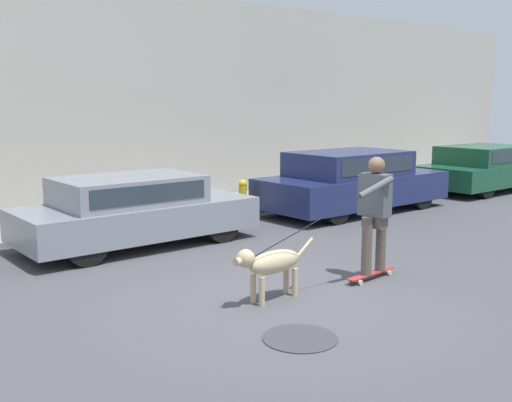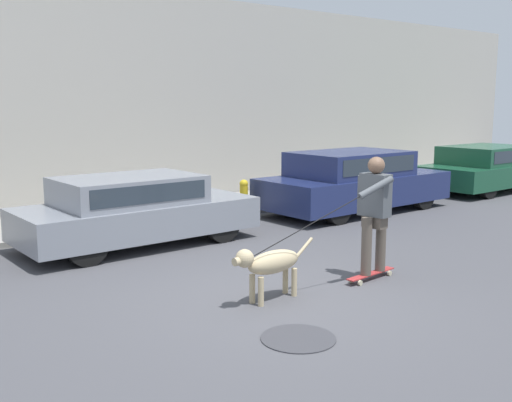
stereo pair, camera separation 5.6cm
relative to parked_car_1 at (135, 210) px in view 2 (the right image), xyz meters
name	(u,v)px [view 2 (the right image)]	position (x,y,z in m)	size (l,w,h in m)	color
ground_plane	(281,297)	(0.17, -3.57, -0.59)	(36.00, 36.00, 0.00)	#47474C
back_wall	(64,100)	(0.17, 3.54, 1.82)	(32.00, 0.30, 4.81)	#ADA89E
sidewalk_curb	(94,220)	(0.17, 2.22, -0.54)	(30.00, 2.30, 0.10)	gray
parked_car_1	(135,210)	(0.00, 0.00, 0.00)	(3.94, 1.75, 1.17)	black
parked_car_2	(354,182)	(5.21, 0.00, 0.06)	(4.47, 1.92, 1.32)	black
parked_car_3	(488,168)	(10.43, 0.00, 0.01)	(4.40, 1.90, 1.21)	black
dog	(270,263)	(-0.01, -3.58, -0.13)	(1.30, 0.34, 0.70)	tan
skateboarder	(374,210)	(1.65, -3.72, 0.36)	(2.49, 0.57, 1.65)	beige
manhole_cover	(298,338)	(-0.53, -4.68, -0.58)	(0.76, 0.76, 0.01)	#38383D
fire_hydrant	(244,198)	(2.84, 0.82, -0.17)	(0.18, 0.18, 0.80)	gold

